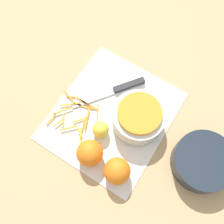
% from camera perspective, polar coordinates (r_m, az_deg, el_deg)
% --- Properties ---
extents(ground_plane, '(4.00, 4.00, 0.00)m').
position_cam_1_polar(ground_plane, '(0.87, 0.00, -0.84)').
color(ground_plane, tan).
extents(cutting_board, '(0.41, 0.36, 0.01)m').
position_cam_1_polar(cutting_board, '(0.87, 0.00, -0.77)').
color(cutting_board, silver).
rests_on(cutting_board, ground_plane).
extents(bowl_speckled, '(0.17, 0.17, 0.08)m').
position_cam_1_polar(bowl_speckled, '(0.82, 5.80, -1.13)').
color(bowl_speckled, silver).
rests_on(bowl_speckled, cutting_board).
extents(bowl_dark, '(0.18, 0.18, 0.07)m').
position_cam_1_polar(bowl_dark, '(0.84, 19.10, -10.18)').
color(bowl_dark, '#1E2833').
rests_on(bowl_dark, ground_plane).
extents(knife, '(0.22, 0.17, 0.02)m').
position_cam_1_polar(knife, '(0.89, 2.03, 5.25)').
color(knife, '#232328').
rests_on(knife, cutting_board).
extents(orange_left, '(0.08, 0.08, 0.08)m').
position_cam_1_polar(orange_left, '(0.79, -4.86, -8.90)').
color(orange_left, orange).
rests_on(orange_left, cutting_board).
extents(orange_right, '(0.08, 0.08, 0.08)m').
position_cam_1_polar(orange_right, '(0.78, 1.11, -12.70)').
color(orange_right, orange).
rests_on(orange_right, cutting_board).
extents(lemon, '(0.05, 0.05, 0.05)m').
position_cam_1_polar(lemon, '(0.82, -2.33, -3.91)').
color(lemon, gold).
rests_on(lemon, cutting_board).
extents(peel_pile, '(0.15, 0.16, 0.01)m').
position_cam_1_polar(peel_pile, '(0.87, -7.78, -0.44)').
color(peel_pile, orange).
rests_on(peel_pile, cutting_board).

